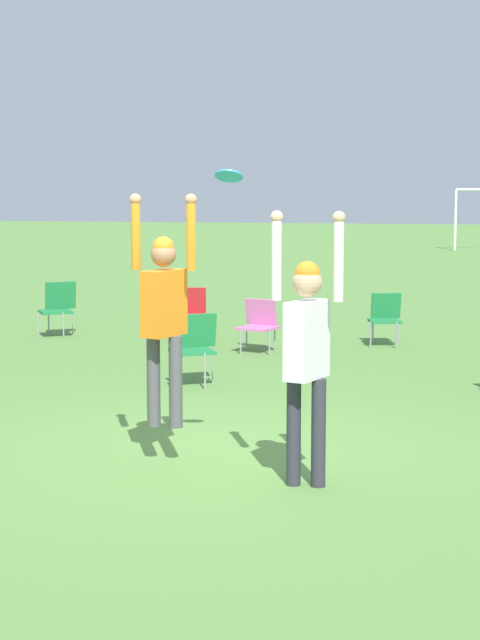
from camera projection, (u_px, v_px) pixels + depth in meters
name	position (u px, v px, depth m)	size (l,w,h in m)	color
ground_plane	(207.00, 454.00, 9.87)	(120.00, 120.00, 0.00)	#56843D
person_jumping	(164.00, 305.00, 9.36)	(0.60, 0.49, 2.06)	#4C4C51
person_defending	(307.00, 340.00, 8.68)	(0.61, 0.50, 2.27)	#2D2D38
frisbee	(229.00, 176.00, 8.83)	(0.24, 0.22, 0.11)	#2D9EDB
camping_chair_0	(259.00, 322.00, 15.90)	(0.64, 0.68, 0.78)	gray
camping_chair_1	(385.00, 315.00, 16.54)	(0.57, 0.61, 0.81)	gray
camping_chair_3	(58.00, 305.00, 17.52)	(0.69, 0.76, 0.89)	gray
camping_chair_4	(189.00, 311.00, 16.87)	(0.58, 0.62, 0.86)	gray
camping_chair_5	(194.00, 343.00, 13.26)	(0.68, 0.74, 0.87)	gray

